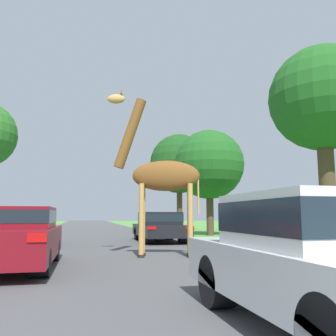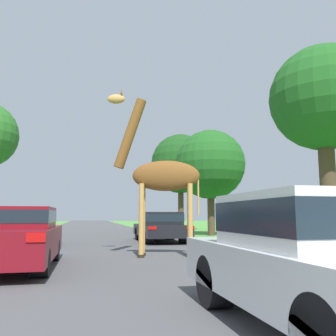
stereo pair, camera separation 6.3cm
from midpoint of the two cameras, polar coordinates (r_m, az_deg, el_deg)
road at (r=29.87m, az=-11.89°, el=-9.80°), size 7.99×120.00×0.00m
giraffe_near_road at (r=10.95m, az=-1.53°, el=-0.96°), size 2.92×1.10×5.21m
car_lead_maroon at (r=4.31m, az=22.68°, el=-12.96°), size 1.77×4.05×1.47m
car_queue_right at (r=15.63m, az=-21.91°, el=-9.00°), size 1.84×4.31×1.33m
car_queue_left at (r=9.15m, az=-23.53°, el=-9.98°), size 1.84×4.50×1.42m
car_far_ahead at (r=17.07m, az=-1.46°, el=-9.24°), size 1.97×4.57×1.38m
tree_left_edge at (r=30.08m, az=1.78°, el=0.64°), size 5.00×5.00×8.07m
tree_centre_back at (r=15.89m, az=23.40°, el=9.95°), size 4.24×4.24×8.06m
tree_right_cluster at (r=22.64m, az=6.56°, el=0.51°), size 4.38×4.38×6.62m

